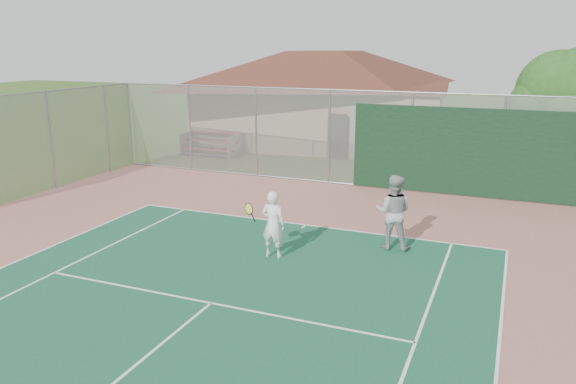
% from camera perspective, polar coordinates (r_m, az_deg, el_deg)
% --- Properties ---
extents(back_fence, '(20.08, 0.11, 3.53)m').
position_cam_1_polar(back_fence, '(20.20, 12.61, 4.66)').
color(back_fence, gray).
rests_on(back_fence, ground).
extents(side_fence_left, '(0.08, 9.00, 3.50)m').
position_cam_1_polar(side_fence_left, '(21.86, -22.98, 4.81)').
color(side_fence_left, gray).
rests_on(side_fence_left, ground).
extents(clubhouse, '(13.93, 10.05, 5.65)m').
position_cam_1_polar(clubhouse, '(29.75, 3.72, 10.48)').
color(clubhouse, tan).
rests_on(clubhouse, ground).
extents(bleachers, '(2.77, 1.73, 1.01)m').
position_cam_1_polar(bleachers, '(26.96, -7.82, 4.92)').
color(bleachers, maroon).
rests_on(bleachers, ground).
extents(tree, '(3.59, 3.41, 5.01)m').
position_cam_1_polar(tree, '(23.39, 25.93, 8.91)').
color(tree, '#3C2815').
rests_on(tree, ground).
extents(player_white_front, '(0.97, 0.60, 1.68)m').
position_cam_1_polar(player_white_front, '(13.68, -1.56, -3.34)').
color(player_white_front, white).
rests_on(player_white_front, ground).
extents(player_grey_back, '(1.00, 0.82, 1.93)m').
position_cam_1_polar(player_grey_back, '(14.47, 10.63, -2.09)').
color(player_grey_back, '#9C9FA1').
rests_on(player_grey_back, ground).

